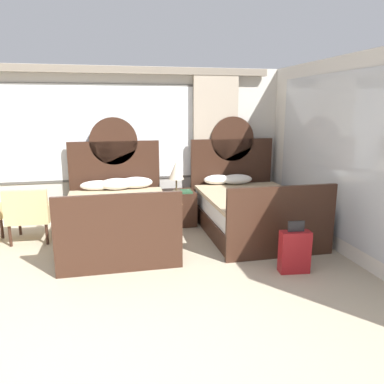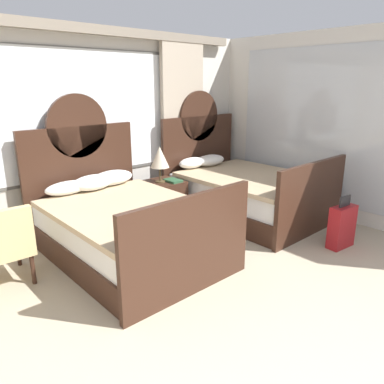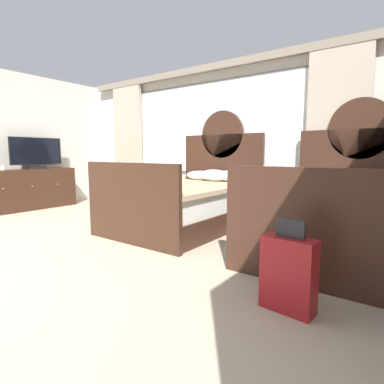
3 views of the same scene
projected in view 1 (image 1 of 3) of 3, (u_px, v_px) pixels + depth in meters
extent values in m
cube|color=beige|center=(95.00, 146.00, 6.56)|extent=(6.72, 0.07, 2.70)
cube|color=#5B5954|center=(94.00, 133.00, 6.47)|extent=(3.89, 0.02, 1.68)
cube|color=white|center=(94.00, 133.00, 6.46)|extent=(3.81, 0.02, 1.60)
cube|color=tan|center=(215.00, 147.00, 6.89)|extent=(0.82, 0.08, 2.60)
cube|color=gray|center=(90.00, 69.00, 6.15)|extent=(6.18, 0.10, 0.12)
cube|color=beige|center=(357.00, 160.00, 4.87)|extent=(0.07, 4.98, 2.70)
cube|color=#B2B7BC|center=(341.00, 157.00, 5.14)|extent=(0.01, 3.48, 2.27)
cube|color=#382116|center=(119.00, 233.00, 5.68)|extent=(1.48, 2.10, 0.30)
cube|color=white|center=(118.00, 214.00, 5.62)|extent=(1.42, 2.00, 0.29)
cube|color=tan|center=(117.00, 204.00, 5.50)|extent=(1.52, 1.90, 0.06)
cube|color=#382116|center=(115.00, 182.00, 6.58)|extent=(1.56, 0.06, 1.44)
cylinder|color=#382116|center=(114.00, 141.00, 6.42)|extent=(0.81, 0.06, 0.81)
cube|color=#382116|center=(120.00, 234.00, 4.58)|extent=(1.56, 0.06, 1.00)
ellipsoid|color=white|center=(97.00, 185.00, 6.30)|extent=(0.56, 0.26, 0.16)
ellipsoid|color=white|center=(117.00, 184.00, 6.32)|extent=(0.56, 0.31, 0.20)
ellipsoid|color=white|center=(135.00, 183.00, 6.44)|extent=(0.59, 0.32, 0.19)
cube|color=#382116|center=(251.00, 224.00, 6.13)|extent=(1.48, 2.10, 0.30)
cube|color=white|center=(252.00, 206.00, 6.06)|extent=(1.42, 2.00, 0.29)
cube|color=tan|center=(254.00, 197.00, 5.95)|extent=(1.52, 1.90, 0.06)
cube|color=#382116|center=(231.00, 177.00, 7.03)|extent=(1.56, 0.06, 1.44)
cylinder|color=#382116|center=(232.00, 139.00, 6.87)|extent=(0.81, 0.06, 0.81)
cube|color=#382116|center=(282.00, 223.00, 5.02)|extent=(1.56, 0.06, 1.00)
ellipsoid|color=white|center=(217.00, 180.00, 6.77)|extent=(0.50, 0.29, 0.17)
ellipsoid|color=white|center=(237.00, 179.00, 6.78)|extent=(0.58, 0.32, 0.18)
cube|color=#382116|center=(179.00, 208.00, 6.55)|extent=(0.53, 0.53, 0.59)
sphere|color=tan|center=(182.00, 204.00, 6.26)|extent=(0.02, 0.02, 0.02)
cylinder|color=brown|center=(176.00, 191.00, 6.46)|extent=(0.14, 0.14, 0.02)
cylinder|color=brown|center=(176.00, 185.00, 6.44)|extent=(0.03, 0.03, 0.20)
cone|color=beige|center=(176.00, 170.00, 6.38)|extent=(0.27, 0.27, 0.30)
cube|color=#285133|center=(186.00, 191.00, 6.40)|extent=(0.18, 0.26, 0.03)
cube|color=tan|center=(32.00, 216.00, 5.75)|extent=(0.65, 0.65, 0.10)
cube|color=tan|center=(25.00, 204.00, 5.44)|extent=(0.62, 0.11, 0.42)
cube|color=tan|center=(50.00, 207.00, 5.77)|extent=(0.09, 0.56, 0.16)
cube|color=tan|center=(11.00, 209.00, 5.68)|extent=(0.09, 0.56, 0.16)
cylinder|color=#382116|center=(53.00, 224.00, 6.09)|extent=(0.04, 0.04, 0.32)
cylinder|color=#382116|center=(20.00, 225.00, 6.01)|extent=(0.04, 0.04, 0.32)
cylinder|color=#382116|center=(47.00, 234.00, 5.60)|extent=(0.04, 0.04, 0.32)
cylinder|color=#382116|center=(10.00, 236.00, 5.51)|extent=(0.04, 0.04, 0.32)
cylinder|color=#382116|center=(2.00, 228.00, 5.85)|extent=(0.04, 0.04, 0.32)
cube|color=maroon|center=(295.00, 252.00, 4.63)|extent=(0.39, 0.20, 0.53)
cube|color=#232326|center=(296.00, 226.00, 4.56)|extent=(0.21, 0.04, 0.13)
cylinder|color=black|center=(282.00, 270.00, 4.67)|extent=(0.05, 0.03, 0.05)
cylinder|color=black|center=(305.00, 269.00, 4.70)|extent=(0.05, 0.03, 0.05)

